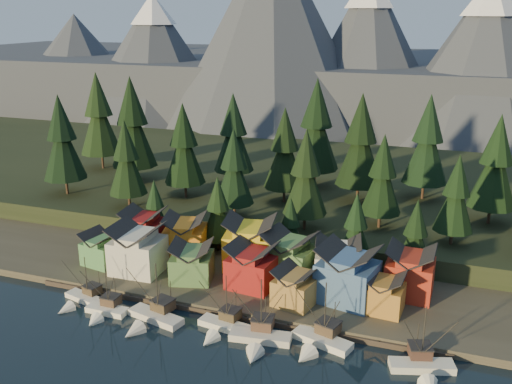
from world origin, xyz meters
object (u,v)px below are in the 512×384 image
(boat_6, at_px, (424,361))
(house_front_1, at_px, (138,247))
(boat_1, at_px, (104,305))
(boat_5, at_px, (319,334))
(boat_0, at_px, (81,295))
(house_front_0, at_px, (102,247))
(boat_4, at_px, (259,332))
(boat_2, at_px, (151,312))
(house_back_0, at_px, (144,229))
(house_back_1, at_px, (185,236))
(boat_3, at_px, (222,321))

(boat_6, relative_size, house_front_1, 1.16)
(boat_1, distance_m, boat_5, 40.13)
(boat_0, xyz_separation_m, house_front_0, (-4.44, 14.05, 3.49))
(boat_4, distance_m, house_front_0, 44.47)
(house_front_0, bearing_deg, boat_0, -62.13)
(house_front_1, bearing_deg, boat_2, -55.16)
(boat_2, relative_size, house_back_0, 1.27)
(boat_2, bearing_deg, house_back_1, 115.49)
(house_back_1, bearing_deg, boat_5, -46.60)
(boat_5, bearing_deg, boat_2, -158.07)
(boat_1, distance_m, house_back_0, 27.43)
(boat_0, bearing_deg, boat_3, 13.74)
(boat_2, relative_size, house_front_1, 1.19)
(boat_1, bearing_deg, boat_5, 4.68)
(house_back_0, bearing_deg, house_front_0, -121.05)
(house_front_0, bearing_deg, boat_5, -4.36)
(boat_1, bearing_deg, boat_2, 2.95)
(boat_3, bearing_deg, boat_0, -171.42)
(boat_1, xyz_separation_m, house_back_1, (4.35, 25.46, 4.49))
(boat_2, height_order, house_back_0, house_back_0)
(boat_2, xyz_separation_m, boat_4, (20.66, 0.03, 0.09))
(boat_5, bearing_deg, boat_1, -158.62)
(house_back_1, bearing_deg, boat_3, -66.20)
(boat_1, distance_m, boat_3, 22.87)
(boat_5, height_order, boat_6, boat_5)
(boat_2, height_order, house_back_1, house_back_1)
(boat_3, relative_size, house_back_0, 1.16)
(house_front_1, bearing_deg, house_back_0, 111.86)
(boat_0, height_order, boat_2, boat_2)
(boat_2, distance_m, house_front_1, 19.76)
(boat_1, height_order, boat_4, boat_4)
(boat_1, distance_m, boat_2, 9.61)
(boat_2, xyz_separation_m, boat_5, (30.41, 2.58, 0.11))
(boat_4, xyz_separation_m, house_front_0, (-41.41, 15.94, 2.98))
(boat_5, bearing_deg, boat_6, 11.01)
(boat_1, relative_size, boat_5, 0.86)
(house_front_0, bearing_deg, house_front_1, 6.75)
(house_front_0, distance_m, house_back_0, 11.00)
(boat_4, distance_m, boat_6, 26.91)
(boat_5, relative_size, house_back_0, 1.29)
(house_front_0, bearing_deg, boat_1, -45.48)
(boat_0, xyz_separation_m, boat_4, (36.97, -1.89, 0.51))
(house_front_1, bearing_deg, house_back_1, 55.20)
(house_front_0, xyz_separation_m, house_front_1, (9.27, -0.58, 1.58))
(boat_2, distance_m, boat_6, 47.56)
(boat_2, height_order, boat_3, boat_2)
(boat_1, height_order, boat_2, boat_2)
(boat_4, height_order, boat_6, boat_4)
(boat_0, relative_size, boat_1, 0.96)
(boat_2, height_order, house_front_1, house_front_1)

